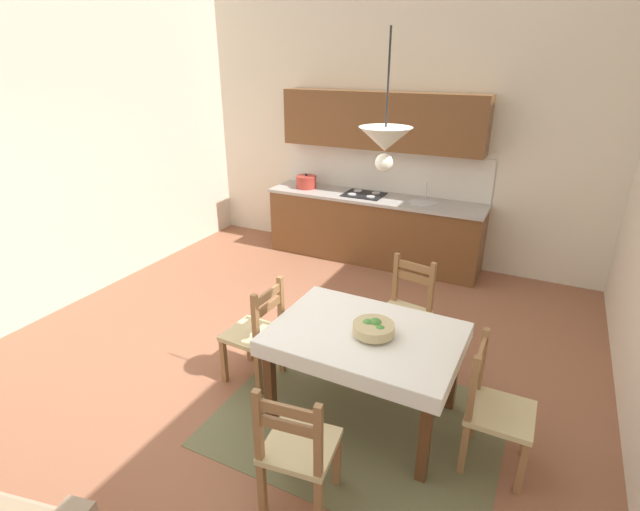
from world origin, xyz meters
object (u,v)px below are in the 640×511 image
object	(u,v)px
dining_chair_kitchen_side	(404,312)
dining_chair_tv_side	(256,334)
dining_table	(365,346)
fruit_bowl	(374,328)
dining_chair_camera_side	(298,449)
dining_chair_window_side	(494,410)
kitchen_cabinetry	(375,199)
pendant_lamp	(385,141)

from	to	relation	value
dining_chair_kitchen_side	dining_chair_tv_side	bearing A→B (deg)	-137.66
dining_table	fruit_bowl	bearing A→B (deg)	-17.35
dining_chair_camera_side	dining_chair_window_side	bearing A→B (deg)	41.34
dining_chair_tv_side	fruit_bowl	size ratio (longest dim) A/B	3.10
kitchen_cabinetry	dining_table	xyz separation A→B (m)	(1.04, -2.97, -0.23)
pendant_lamp	fruit_bowl	bearing A→B (deg)	120.45
kitchen_cabinetry	dining_table	distance (m)	3.16
dining_chair_camera_side	dining_chair_kitchen_side	xyz separation A→B (m)	(0.08, 1.88, 0.00)
dining_chair_camera_side	fruit_bowl	distance (m)	0.99
dining_chair_tv_side	pendant_lamp	size ratio (longest dim) A/B	1.16
pendant_lamp	kitchen_cabinetry	bearing A→B (deg)	110.52
kitchen_cabinetry	dining_chair_tv_side	bearing A→B (deg)	-88.92
kitchen_cabinetry	pendant_lamp	xyz separation A→B (m)	(1.14, -3.04, 1.29)
dining_table	dining_chair_window_side	distance (m)	0.97
dining_chair_tv_side	fruit_bowl	world-z (taller)	dining_chair_tv_side
kitchen_cabinetry	pendant_lamp	size ratio (longest dim) A/B	3.59
fruit_bowl	dining_chair_window_side	bearing A→B (deg)	-2.00
dining_chair_kitchen_side	pendant_lamp	size ratio (longest dim) A/B	1.16
dining_chair_kitchen_side	dining_chair_tv_side	world-z (taller)	same
kitchen_cabinetry	pendant_lamp	bearing A→B (deg)	-69.48
kitchen_cabinetry	pendant_lamp	world-z (taller)	pendant_lamp
dining_chair_camera_side	dining_chair_tv_side	distance (m)	1.34
dining_chair_kitchen_side	fruit_bowl	bearing A→B (deg)	-87.26
fruit_bowl	dining_chair_tv_side	bearing A→B (deg)	177.34
dining_chair_camera_side	dining_chair_window_side	world-z (taller)	same
pendant_lamp	dining_chair_kitchen_side	bearing A→B (deg)	94.26
dining_chair_camera_side	dining_chair_kitchen_side	size ratio (longest dim) A/B	1.00
kitchen_cabinetry	dining_chair_tv_side	world-z (taller)	kitchen_cabinetry
dining_chair_tv_side	dining_chair_window_side	distance (m)	1.93
dining_chair_camera_side	dining_chair_window_side	size ratio (longest dim) A/B	1.00
dining_table	pendant_lamp	world-z (taller)	pendant_lamp
dining_chair_window_side	fruit_bowl	size ratio (longest dim) A/B	3.10
dining_table	dining_chair_kitchen_side	distance (m)	0.96
pendant_lamp	dining_chair_camera_side	bearing A→B (deg)	-100.03
dining_chair_kitchen_side	pendant_lamp	world-z (taller)	pendant_lamp
dining_chair_camera_side	dining_table	bearing A→B (deg)	86.58
dining_chair_window_side	fruit_bowl	distance (m)	0.95
dining_table	pendant_lamp	size ratio (longest dim) A/B	1.71
dining_chair_tv_side	dining_chair_window_side	bearing A→B (deg)	-2.36
dining_table	pendant_lamp	distance (m)	1.52
fruit_bowl	kitchen_cabinetry	bearing A→B (deg)	110.34
dining_chair_kitchen_side	dining_chair_window_side	distance (m)	1.36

